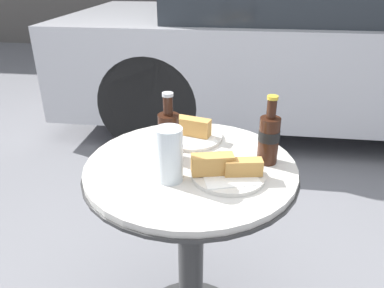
{
  "coord_description": "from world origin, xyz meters",
  "views": [
    {
      "loc": [
        0.13,
        -0.98,
        1.28
      ],
      "look_at": [
        0.0,
        0.03,
        0.78
      ],
      "focal_mm": 35.0,
      "sensor_mm": 36.0,
      "label": 1
    }
  ],
  "objects": [
    {
      "name": "cola_bottle_right",
      "position": [
        -0.07,
        0.03,
        0.81
      ],
      "size": [
        0.07,
        0.07,
        0.21
      ],
      "color": "#33190F",
      "rests_on": "bistro_table"
    },
    {
      "name": "parked_car",
      "position": [
        0.71,
        2.31,
        0.63
      ],
      "size": [
        4.08,
        1.76,
        1.3
      ],
      "color": "#B7B7BC",
      "rests_on": "ground_plane"
    },
    {
      "name": "lunch_plate_near",
      "position": [
        0.11,
        -0.07,
        0.75
      ],
      "size": [
        0.21,
        0.21,
        0.07
      ],
      "color": "silver",
      "rests_on": "bistro_table"
    },
    {
      "name": "cola_bottle_left",
      "position": [
        0.23,
        0.04,
        0.81
      ],
      "size": [
        0.06,
        0.06,
        0.21
      ],
      "color": "#33190F",
      "rests_on": "bistro_table"
    },
    {
      "name": "bistro_table",
      "position": [
        0.0,
        0.0,
        0.51
      ],
      "size": [
        0.65,
        0.65,
        0.73
      ],
      "color": "#333333",
      "rests_on": "ground_plane"
    },
    {
      "name": "drinking_glass",
      "position": [
        -0.04,
        -0.1,
        0.8
      ],
      "size": [
        0.07,
        0.07,
        0.16
      ],
      "color": "silver",
      "rests_on": "bistro_table"
    },
    {
      "name": "lunch_plate_far",
      "position": [
        -0.02,
        0.18,
        0.75
      ],
      "size": [
        0.22,
        0.22,
        0.07
      ],
      "color": "silver",
      "rests_on": "bistro_table"
    }
  ]
}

